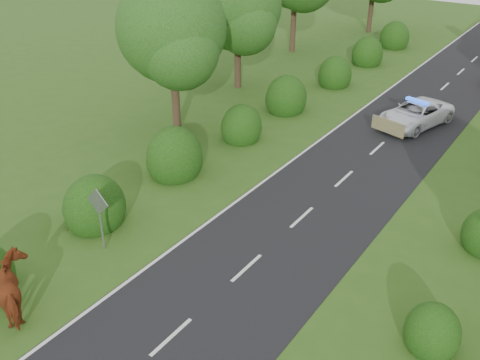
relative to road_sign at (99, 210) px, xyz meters
The scene contains 9 objects.
ground 5.63m from the road_sign, 21.80° to the right, with size 120.00×120.00×0.00m, color #305618.
road 14.03m from the road_sign, 68.96° to the left, with size 6.00×70.00×0.02m, color black.
road_markings 11.56m from the road_sign, 72.72° to the left, with size 4.96×70.00×0.01m.
hedgerow_left 9.85m from the road_sign, 98.87° to the left, with size 2.75×50.41×3.00m.
tree_left_a 11.55m from the road_sign, 115.73° to the left, with size 5.74×5.60×8.38m.
tree_left_b 19.22m from the road_sign, 109.29° to the left, with size 5.74×5.60×8.07m.
road_sign is the anchor object (origin of this frame).
cow 3.97m from the road_sign, 83.20° to the right, with size 1.21×2.28×1.62m, color #64350D.
police_van 18.93m from the road_sign, 73.07° to the left, with size 3.51×5.40×1.52m.
Camera 1 is at (8.32, -8.46, 11.65)m, focal length 40.00 mm.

